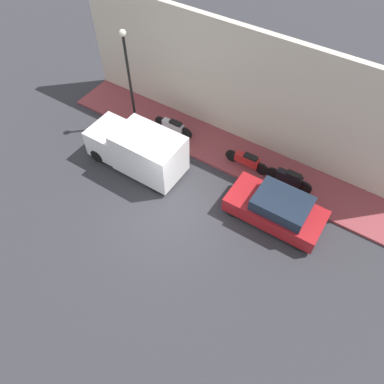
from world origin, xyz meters
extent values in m
plane|color=#2D2D33|center=(0.00, 0.00, 0.00)|extent=(60.00, 60.00, 0.00)
cube|color=brown|center=(4.47, 0.00, 0.06)|extent=(2.31, 16.56, 0.12)
cube|color=beige|center=(5.78, 0.00, 2.76)|extent=(0.30, 16.56, 5.52)
cube|color=maroon|center=(2.24, -3.68, 0.51)|extent=(1.81, 3.88, 0.66)
cube|color=#192333|center=(2.24, -3.87, 1.10)|extent=(1.59, 2.13, 0.52)
cylinder|color=black|center=(1.45, -2.21, 0.32)|extent=(0.20, 0.64, 0.64)
cylinder|color=black|center=(3.02, -2.21, 0.32)|extent=(0.20, 0.64, 0.64)
cylinder|color=black|center=(1.45, -5.15, 0.32)|extent=(0.20, 0.64, 0.64)
cylinder|color=black|center=(3.02, -5.15, 0.32)|extent=(0.20, 0.64, 0.64)
cube|color=white|center=(1.61, 2.06, 1.10)|extent=(1.89, 2.89, 1.84)
cube|color=white|center=(1.61, 4.29, 0.83)|extent=(1.80, 1.56, 1.29)
cube|color=#192333|center=(1.61, 4.52, 1.19)|extent=(1.61, 0.86, 0.52)
cylinder|color=black|center=(0.80, 4.48, 0.33)|extent=(0.22, 0.66, 0.66)
cylinder|color=black|center=(2.42, 4.48, 0.33)|extent=(0.22, 0.66, 0.66)
cylinder|color=black|center=(0.80, 1.20, 0.33)|extent=(0.22, 0.66, 0.66)
cylinder|color=black|center=(2.42, 1.20, 0.33)|extent=(0.22, 0.66, 0.66)
cube|color=#B7B7BF|center=(4.12, 2.58, 0.58)|extent=(0.30, 1.13, 0.37)
cube|color=black|center=(4.12, 2.43, 0.82)|extent=(0.27, 0.62, 0.12)
cylinder|color=black|center=(4.12, 3.32, 0.44)|extent=(0.10, 0.64, 0.64)
cylinder|color=black|center=(4.12, 1.84, 0.44)|extent=(0.10, 0.64, 0.64)
cube|color=black|center=(4.03, -3.48, 0.63)|extent=(0.30, 1.12, 0.47)
cube|color=black|center=(4.03, -3.63, 0.92)|extent=(0.27, 0.61, 0.12)
cylinder|color=black|center=(4.03, -2.76, 0.44)|extent=(0.10, 0.65, 0.65)
cylinder|color=black|center=(4.03, -4.20, 0.44)|extent=(0.10, 0.65, 0.65)
cube|color=#B21E1E|center=(4.04, -1.47, 0.59)|extent=(0.30, 1.12, 0.42)
cube|color=black|center=(4.04, -1.62, 0.86)|extent=(0.27, 0.61, 0.12)
cylinder|color=black|center=(4.04, -0.72, 0.42)|extent=(0.10, 0.60, 0.60)
cylinder|color=black|center=(4.04, -2.22, 0.42)|extent=(0.10, 0.60, 0.60)
cylinder|color=black|center=(3.72, 4.60, 2.43)|extent=(0.12, 0.12, 4.63)
sphere|color=silver|center=(3.72, 4.60, 4.84)|extent=(0.30, 0.30, 0.30)
camera|label=1|loc=(-6.92, -5.65, 12.64)|focal=35.00mm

